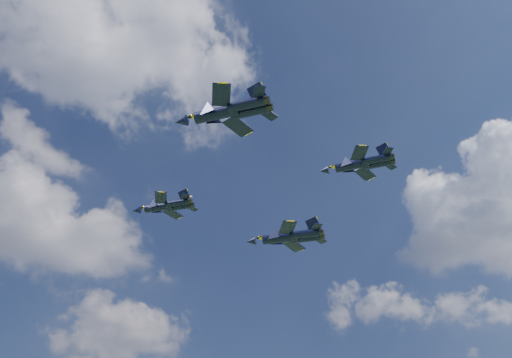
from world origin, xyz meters
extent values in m
cylinder|color=black|center=(-12.76, 19.79, 63.16)|extent=(7.05, 5.85, 1.53)
cone|color=black|center=(-16.71, 22.76, 63.16)|extent=(2.64, 2.49, 1.45)
ellipsoid|color=brown|center=(-15.01, 21.48, 63.63)|extent=(2.45, 2.14, 0.70)
cube|color=black|center=(-13.25, 16.31, 63.16)|extent=(3.16, 4.36, 0.15)
cube|color=black|center=(-9.55, 21.21, 63.16)|extent=(4.50, 3.92, 0.15)
cube|color=black|center=(-9.13, 14.27, 63.16)|extent=(1.58, 2.22, 0.12)
cube|color=black|center=(-6.46, 17.81, 63.16)|extent=(2.39, 2.02, 0.12)
cube|color=black|center=(-8.90, 15.70, 64.36)|extent=(2.35, 1.48, 2.57)
cube|color=black|center=(-7.77, 17.20, 64.36)|extent=(1.72, 1.99, 2.57)
cylinder|color=black|center=(-10.62, -9.79, 64.09)|extent=(8.78, 7.68, 1.95)
cone|color=black|center=(-15.49, -5.81, 64.09)|extent=(3.35, 3.21, 1.84)
ellipsoid|color=brown|center=(-13.39, -7.52, 64.68)|extent=(3.07, 2.78, 0.89)
cube|color=black|center=(-11.41, -14.18, 64.09)|extent=(4.17, 5.59, 0.19)
cube|color=black|center=(-6.48, -8.14, 64.09)|extent=(5.72, 4.86, 0.19)
cube|color=black|center=(-6.29, -16.97, 64.09)|extent=(2.10, 2.87, 0.15)
cube|color=black|center=(-2.72, -12.61, 64.09)|extent=(3.02, 2.50, 0.15)
cube|color=black|center=(-5.93, -15.16, 65.60)|extent=(2.94, 1.90, 3.26)
cube|color=black|center=(-4.42, -13.32, 65.60)|extent=(2.10, 2.61, 3.26)
cylinder|color=black|center=(14.87, 23.02, 63.53)|extent=(9.61, 7.51, 2.05)
cone|color=black|center=(9.43, 26.77, 63.53)|extent=(3.54, 3.28, 1.94)
ellipsoid|color=brown|center=(11.78, 25.16, 64.16)|extent=(3.32, 2.77, 0.93)
cube|color=black|center=(14.42, 18.35, 63.53)|extent=(4.03, 5.76, 0.21)
cube|color=black|center=(19.08, 25.11, 63.53)|extent=(6.01, 5.36, 0.21)
cube|color=black|center=(20.04, 15.86, 63.53)|extent=(2.01, 2.91, 0.16)
cube|color=black|center=(23.40, 20.74, 63.53)|extent=(3.21, 2.78, 0.16)
cube|color=black|center=(20.26, 17.79, 65.12)|extent=(3.20, 1.97, 3.43)
cube|color=black|center=(21.68, 19.85, 65.12)|extent=(2.41, 2.57, 3.43)
cylinder|color=black|center=(16.79, -5.04, 64.50)|extent=(7.35, 6.44, 1.63)
cone|color=black|center=(12.72, -1.71, 64.50)|extent=(2.80, 2.69, 1.54)
ellipsoid|color=brown|center=(14.48, -3.14, 64.99)|extent=(2.57, 2.33, 0.74)
cube|color=black|center=(16.13, -8.72, 64.50)|extent=(3.50, 4.69, 0.16)
cube|color=black|center=(20.27, -3.67, 64.50)|extent=(4.79, 4.07, 0.16)
cube|color=black|center=(20.42, -11.06, 64.50)|extent=(1.76, 2.40, 0.13)
cube|color=black|center=(23.41, -7.42, 64.50)|extent=(2.53, 2.09, 0.13)
cube|color=black|center=(20.72, -9.55, 65.77)|extent=(2.46, 1.59, 2.73)
cube|color=black|center=(21.99, -8.01, 65.77)|extent=(1.76, 2.19, 2.73)
camera|label=1|loc=(-30.28, -75.99, 3.53)|focal=40.00mm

